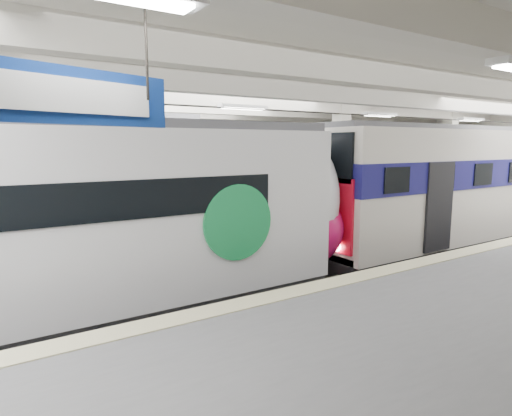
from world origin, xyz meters
TOP-DOWN VIEW (x-y plane):
  - station_hall at (0.00, -1.74)m, footprint 36.00×24.00m
  - modern_emu at (-4.39, -0.00)m, footprint 13.41×2.77m
  - older_rer at (8.14, 0.00)m, footprint 13.51×2.98m
  - wayfinding_sign at (-6.16, -5.65)m, footprint 1.71×0.62m

SIDE VIEW (x-z plane):
  - modern_emu at x=-4.39m, z-range -0.03..4.31m
  - older_rer at x=8.14m, z-range 0.11..4.56m
  - station_hall at x=0.00m, z-range 0.37..6.12m
  - wayfinding_sign at x=-6.16m, z-range 3.60..4.82m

